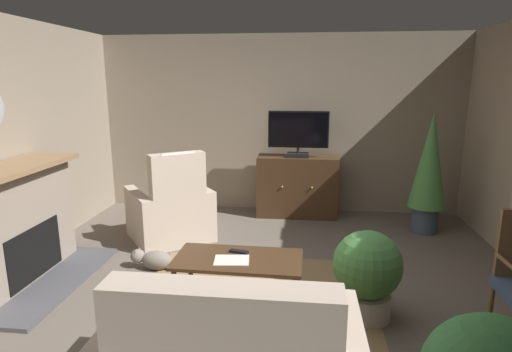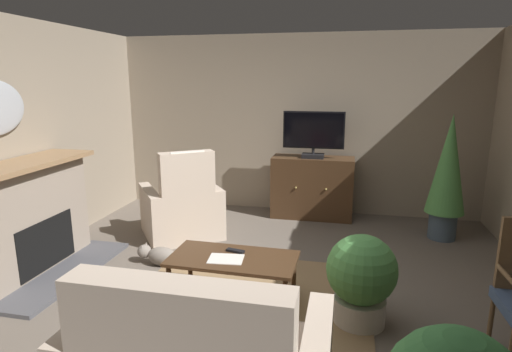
# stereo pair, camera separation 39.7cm
# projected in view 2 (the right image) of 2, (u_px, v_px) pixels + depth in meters

# --- Properties ---
(ground_plane) EXTENTS (5.98, 6.27, 0.04)m
(ground_plane) POSITION_uv_depth(u_px,v_px,m) (255.00, 302.00, 3.86)
(ground_plane) COLOR #665B51
(wall_back) EXTENTS (5.98, 0.10, 2.64)m
(wall_back) POSITION_uv_depth(u_px,v_px,m) (296.00, 125.00, 6.31)
(wall_back) COLOR gray
(wall_back) RESTS_ON ground_plane
(rug_central) EXTENTS (2.17, 2.03, 0.01)m
(rug_central) POSITION_uv_depth(u_px,v_px,m) (249.00, 303.00, 3.78)
(rug_central) COLOR #8E704C
(rug_central) RESTS_ON ground_plane
(fireplace) EXTENTS (0.90, 1.65, 1.18)m
(fireplace) POSITION_uv_depth(u_px,v_px,m) (29.00, 221.00, 4.31)
(fireplace) COLOR #4C4C51
(fireplace) RESTS_ON ground_plane
(tv_cabinet) EXTENTS (1.17, 0.48, 0.90)m
(tv_cabinet) POSITION_uv_depth(u_px,v_px,m) (312.00, 189.00, 6.11)
(tv_cabinet) COLOR black
(tv_cabinet) RESTS_ON ground_plane
(television) EXTENTS (0.86, 0.20, 0.66)m
(television) POSITION_uv_depth(u_px,v_px,m) (314.00, 133.00, 5.88)
(television) COLOR black
(television) RESTS_ON tv_cabinet
(coffee_table) EXTENTS (1.13, 0.59, 0.45)m
(coffee_table) POSITION_uv_depth(u_px,v_px,m) (233.00, 262.00, 3.69)
(coffee_table) COLOR #422B19
(coffee_table) RESTS_ON ground_plane
(tv_remote) EXTENTS (0.18, 0.09, 0.02)m
(tv_remote) POSITION_uv_depth(u_px,v_px,m) (235.00, 251.00, 3.79)
(tv_remote) COLOR black
(tv_remote) RESTS_ON coffee_table
(folded_newspaper) EXTENTS (0.32, 0.25, 0.01)m
(folded_newspaper) POSITION_uv_depth(u_px,v_px,m) (226.00, 259.00, 3.64)
(folded_newspaper) COLOR silver
(folded_newspaper) RESTS_ON coffee_table
(armchair_facing_sofa) EXTENTS (1.26, 1.26, 1.17)m
(armchair_facing_sofa) POSITION_uv_depth(u_px,v_px,m) (182.00, 210.00, 5.36)
(armchair_facing_sofa) COLOR #C6B29E
(armchair_facing_sofa) RESTS_ON ground_plane
(potted_plant_on_hearth_side) EXTENTS (0.47, 0.47, 1.59)m
(potted_plant_on_hearth_side) POSITION_uv_depth(u_px,v_px,m) (448.00, 172.00, 5.17)
(potted_plant_on_hearth_side) COLOR #3D4C5B
(potted_plant_on_hearth_side) RESTS_ON ground_plane
(potted_plant_leafy_by_curtain) EXTENTS (0.57, 0.57, 0.76)m
(potted_plant_leafy_by_curtain) POSITION_uv_depth(u_px,v_px,m) (361.00, 277.00, 3.41)
(potted_plant_leafy_by_curtain) COLOR beige
(potted_plant_leafy_by_curtain) RESTS_ON ground_plane
(cat) EXTENTS (0.67, 0.23, 0.22)m
(cat) POSITION_uv_depth(u_px,v_px,m) (159.00, 255.00, 4.57)
(cat) COLOR gray
(cat) RESTS_ON ground_plane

